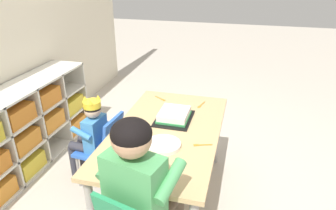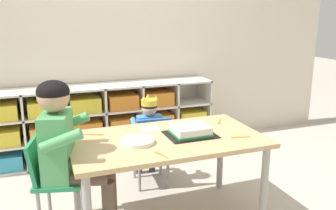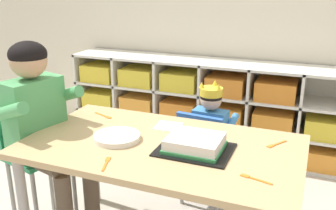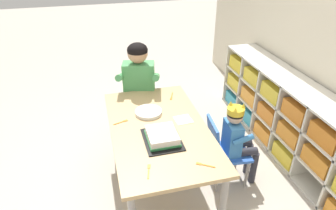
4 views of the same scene
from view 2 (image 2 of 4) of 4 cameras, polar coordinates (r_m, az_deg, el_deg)
classroom_back_wall at (r=3.90m, az=-8.65°, el=13.10°), size 5.29×0.10×2.77m
storage_cubby_shelf at (r=3.78m, az=-10.96°, el=-2.96°), size 2.30×0.37×0.76m
activity_table at (r=2.51m, az=-0.20°, el=-6.65°), size 1.32×0.75×0.64m
classroom_chair_blue at (r=3.09m, az=-2.59°, el=-6.62°), size 0.33×0.37×0.64m
child_with_crown at (r=3.15m, az=-3.07°, el=-3.73°), size 0.31×0.31×0.80m
classroom_chair_adult_side at (r=2.41m, az=-17.76°, el=-11.06°), size 0.37×0.38×0.73m
adult_helper_seated at (r=2.30m, az=-15.48°, el=-6.18°), size 0.47×0.45×1.09m
birthday_cake_on_tray at (r=2.53m, az=3.56°, el=-4.14°), size 0.34×0.27×0.07m
paper_plate_stack at (r=2.39m, az=-4.87°, el=-5.73°), size 0.23×0.23×0.03m
paper_napkin_square at (r=2.67m, az=-2.88°, el=-3.75°), size 0.15×0.15×0.00m
fork_by_napkin at (r=2.59m, az=-11.46°, el=-4.58°), size 0.14×0.06×0.00m
fork_beside_plate_stack at (r=2.85m, az=8.11°, el=-2.64°), size 0.08×0.12×0.00m
fork_at_table_front_edge at (r=2.20m, az=-1.18°, el=-7.80°), size 0.05×0.12×0.00m
fork_scattered_mid_table at (r=2.54m, az=11.24°, el=-5.01°), size 0.13×0.05×0.00m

